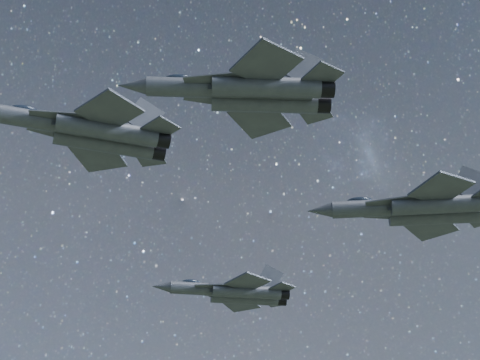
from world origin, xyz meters
name	(u,v)px	position (x,y,z in m)	size (l,w,h in m)	color
jet_lead	(89,131)	(-16.59, -0.21, 148.66)	(18.70, 13.32, 4.77)	#343841
jet_left	(234,292)	(4.78, 23.78, 145.70)	(17.47, 12.04, 4.38)	#343841
jet_right	(248,92)	(-5.39, -11.30, 147.55)	(18.20, 12.33, 4.58)	#343841
jet_slot	(422,208)	(15.70, -1.82, 145.57)	(19.03, 12.52, 4.88)	#343841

